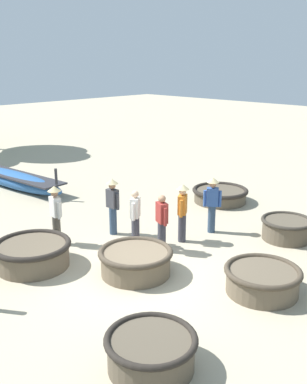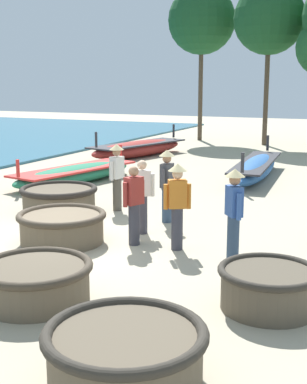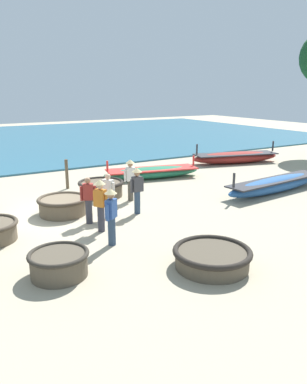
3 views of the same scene
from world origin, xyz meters
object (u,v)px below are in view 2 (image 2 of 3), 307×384
fisherman_hauling (167,181)px  long_boat_red_hull (256,168)px  coracle_far_left (62,226)px  coracle_tilted (125,352)px  long_boat_blue_hull (75,174)px  coracle_far_right (59,198)px  fisherman_by_coracle (177,201)px  coracle_beside_post (35,280)px  coracle_weathered (269,286)px  fisherman_crouching (117,173)px  long_boat_green_hull (138,148)px  fisherman_standing_left (234,208)px  fisherman_with_hat (142,195)px  fisherman_standing_right (134,203)px  tree_center (269,19)px  tree_tall_back (202,21)px

fisherman_hauling → long_boat_red_hull: bearing=86.0°
coracle_far_left → coracle_tilted: bearing=-48.9°
fisherman_hauling → long_boat_blue_hull: bearing=144.2°
coracle_far_right → fisherman_by_coracle: (3.78, -1.59, 0.61)m
coracle_beside_post → coracle_tilted: 2.58m
coracle_weathered → fisherman_crouching: fisherman_crouching is taller
coracle_tilted → fisherman_hauling: fisherman_hauling is taller
fisherman_hauling → fisherman_by_coracle: same height
long_boat_green_hull → fisherman_standing_left: bearing=-57.0°
coracle_weathered → fisherman_with_hat: bearing=140.1°
coracle_far_left → fisherman_standing_right: bearing=18.2°
coracle_far_right → coracle_beside_post: size_ratio=1.13×
coracle_beside_post → long_boat_green_hull: size_ratio=0.30×
long_boat_green_hull → fisherman_crouching: bearing=-67.0°
long_boat_red_hull → fisherman_by_coracle: bearing=-86.5°
coracle_far_left → coracle_beside_post: (1.32, -2.64, -0.02)m
coracle_tilted → coracle_far_left: bearing=131.1°
coracle_beside_post → coracle_tilted: (2.18, -1.37, 0.02)m
coracle_tilted → long_boat_green_hull: long_boat_green_hull is taller
fisherman_standing_left → coracle_tilted: bearing=-89.0°
long_boat_green_hull → tree_center: bearing=59.2°
fisherman_with_hat → fisherman_crouching: bearing=132.2°
fisherman_hauling → fisherman_standing_right: 1.87m
coracle_tilted → tree_center: 23.71m
coracle_far_right → fisherman_standing_left: fisherman_standing_left is taller
coracle_beside_post → fisherman_hauling: (-0.02, 4.96, 0.64)m
fisherman_standing_right → fisherman_standing_left: size_ratio=0.94×
coracle_far_right → long_boat_red_hull: bearing=64.5°
fisherman_with_hat → tree_tall_back: (-5.18, 18.24, 5.55)m
coracle_weathered → fisherman_standing_left: 2.23m
coracle_far_right → long_boat_red_hull: (3.26, 6.83, -0.01)m
fisherman_crouching → fisherman_standing_right: size_ratio=1.06×
fisherman_with_hat → coracle_tilted: bearing=-66.2°
coracle_beside_post → fisherman_hauling: fisherman_hauling is taller
coracle_beside_post → fisherman_hauling: bearing=90.3°
fisherman_crouching → fisherman_by_coracle: bearing=-42.6°
coracle_weathered → fisherman_standing_right: size_ratio=0.93×
fisherman_by_coracle → coracle_weathered: bearing=-42.5°
fisherman_standing_right → fisherman_by_coracle: 0.90m
long_boat_red_hull → coracle_far_right: bearing=-115.5°
coracle_beside_post → tree_tall_back: (-5.31, 22.14, 6.07)m
coracle_tilted → fisherman_standing_left: size_ratio=1.07×
coracle_far_right → fisherman_standing_right: 3.36m
coracle_weathered → fisherman_standing_left: bearing=119.6°
fisherman_standing_left → long_boat_red_hull: bearing=101.0°
coracle_far_left → fisherman_hauling: bearing=60.9°
tree_center → fisherman_standing_left: bearing=-78.8°
coracle_far_right → fisherman_by_coracle: bearing=-22.8°
coracle_beside_post → long_boat_red_hull: bearing=87.8°
coracle_weathered → fisherman_with_hat: 4.33m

